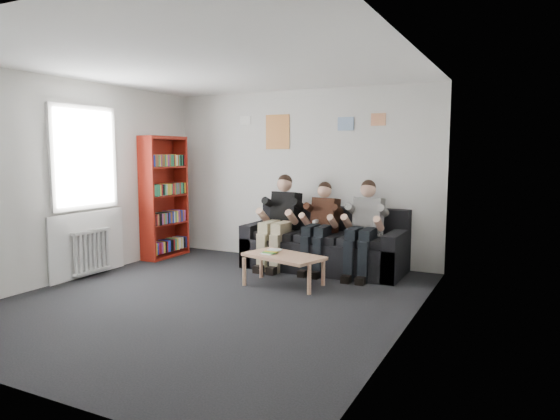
# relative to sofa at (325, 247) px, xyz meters

# --- Properties ---
(room_shell) EXTENTS (5.00, 5.00, 5.00)m
(room_shell) POSITION_rel_sofa_xyz_m (-0.61, -2.06, 1.02)
(room_shell) COLOR black
(room_shell) RESTS_ON ground
(sofa) EXTENTS (2.34, 0.96, 0.90)m
(sofa) POSITION_rel_sofa_xyz_m (0.00, 0.00, 0.00)
(sofa) COLOR black
(sofa) RESTS_ON ground
(bookshelf) EXTENTS (0.30, 0.89, 1.98)m
(bookshelf) POSITION_rel_sofa_xyz_m (-2.68, -0.37, 0.67)
(bookshelf) COLOR maroon
(bookshelf) RESTS_ON ground
(coffee_table) EXTENTS (1.02, 0.56, 0.41)m
(coffee_table) POSITION_rel_sofa_xyz_m (-0.13, -1.12, 0.03)
(coffee_table) COLOR tan
(coffee_table) RESTS_ON ground
(game_cases) EXTENTS (0.22, 0.20, 0.05)m
(game_cases) POSITION_rel_sofa_xyz_m (-0.31, -1.13, 0.11)
(game_cases) COLOR silver
(game_cases) RESTS_ON coffee_table
(person_left) EXTENTS (0.42, 0.90, 1.39)m
(person_left) POSITION_rel_sofa_xyz_m (-0.65, -0.21, 0.37)
(person_left) COLOR black
(person_left) RESTS_ON sofa
(person_middle) EXTENTS (0.37, 0.80, 1.30)m
(person_middle) POSITION_rel_sofa_xyz_m (0.00, -0.20, 0.34)
(person_middle) COLOR #472417
(person_middle) RESTS_ON sofa
(person_right) EXTENTS (0.40, 0.85, 1.34)m
(person_right) POSITION_rel_sofa_xyz_m (0.65, -0.21, 0.35)
(person_right) COLOR silver
(person_right) RESTS_ON sofa
(radiator) EXTENTS (0.10, 0.64, 0.60)m
(radiator) POSITION_rel_sofa_xyz_m (-2.76, -1.86, 0.02)
(radiator) COLOR white
(radiator) RESTS_ON ground
(window) EXTENTS (0.05, 1.30, 2.36)m
(window) POSITION_rel_sofa_xyz_m (-2.83, -1.86, 0.70)
(window) COLOR white
(window) RESTS_ON room_shell
(poster_large) EXTENTS (0.42, 0.01, 0.55)m
(poster_large) POSITION_rel_sofa_xyz_m (-1.01, 0.43, 1.72)
(poster_large) COLOR gold
(poster_large) RESTS_ON room_shell
(poster_blue) EXTENTS (0.25, 0.01, 0.20)m
(poster_blue) POSITION_rel_sofa_xyz_m (0.14, 0.43, 1.82)
(poster_blue) COLOR #3D82D1
(poster_blue) RESTS_ON room_shell
(poster_pink) EXTENTS (0.22, 0.01, 0.18)m
(poster_pink) POSITION_rel_sofa_xyz_m (0.64, 0.43, 1.87)
(poster_pink) COLOR #D4427D
(poster_pink) RESTS_ON room_shell
(poster_sign) EXTENTS (0.20, 0.01, 0.14)m
(poster_sign) POSITION_rel_sofa_xyz_m (-1.61, 0.43, 1.92)
(poster_sign) COLOR white
(poster_sign) RESTS_ON room_shell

